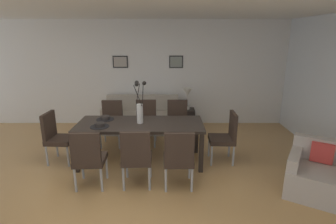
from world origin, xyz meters
TOP-DOWN VIEW (x-y plane):
  - ground_plane at (0.00, 0.00)m, footprint 9.00×9.00m
  - back_wall_panel at (0.00, 3.25)m, footprint 9.00×0.10m
  - ceiling_panel at (0.00, 0.40)m, footprint 9.00×7.20m
  - dining_table at (0.17, 0.98)m, footprint 2.20×0.89m
  - dining_chair_near_left at (-0.50, 0.12)m, footprint 0.45×0.45m
  - dining_chair_near_right at (-0.51, 1.81)m, footprint 0.44×0.44m
  - dining_chair_far_left at (0.19, 0.15)m, footprint 0.45×0.45m
  - dining_chair_far_right at (0.20, 1.86)m, footprint 0.44×0.44m
  - dining_chair_mid_left at (0.82, 0.12)m, footprint 0.45×0.45m
  - dining_chair_mid_right at (0.86, 1.86)m, footprint 0.44×0.44m
  - dining_chair_head_west at (-1.34, 0.99)m, footprint 0.47×0.47m
  - dining_chair_head_east at (1.70, 1.00)m, footprint 0.45×0.45m
  - centerpiece_vase at (0.17, 0.98)m, footprint 0.21×0.23m
  - placemat_near_left at (-0.49, 0.78)m, footprint 0.32×0.32m
  - bowl_near_left at (-0.49, 0.78)m, footprint 0.17×0.17m
  - placemat_near_right at (-0.49, 1.18)m, footprint 0.32×0.32m
  - bowl_near_right at (-0.49, 1.18)m, footprint 0.17×0.17m
  - sofa at (0.02, 2.70)m, footprint 1.77×0.84m
  - side_table at (1.12, 2.69)m, footprint 0.36×0.36m
  - table_lamp at (1.12, 2.69)m, footprint 0.22×0.22m
  - armchair at (2.83, -0.01)m, footprint 1.10×1.10m
  - framed_picture_left at (-0.52, 3.18)m, footprint 0.37×0.03m
  - framed_picture_center at (0.86, 3.18)m, footprint 0.34×0.03m

SIDE VIEW (x-z plane):
  - ground_plane at x=0.00m, z-range 0.00..0.00m
  - side_table at x=1.12m, z-range 0.00..0.52m
  - sofa at x=0.02m, z-range -0.12..0.68m
  - armchair at x=2.83m, z-range -0.09..0.66m
  - dining_chair_near_left at x=-0.50m, z-range 0.05..0.97m
  - dining_chair_near_right at x=-0.51m, z-range 0.05..0.97m
  - dining_chair_far_left at x=0.19m, z-range 0.05..0.97m
  - dining_chair_far_right at x=0.20m, z-range 0.05..0.97m
  - dining_chair_mid_left at x=0.82m, z-range 0.05..0.97m
  - dining_chair_mid_right at x=0.86m, z-range 0.05..0.97m
  - dining_chair_head_west at x=-1.34m, z-range 0.05..0.97m
  - dining_chair_head_east at x=1.70m, z-range 0.05..0.97m
  - dining_table at x=0.17m, z-range 0.30..1.04m
  - placemat_near_left at x=-0.49m, z-range 0.74..0.75m
  - placemat_near_right at x=-0.49m, z-range 0.74..0.75m
  - bowl_near_left at x=-0.49m, z-range 0.75..0.81m
  - bowl_near_right at x=-0.49m, z-range 0.75..0.81m
  - table_lamp at x=1.12m, z-range 0.64..1.15m
  - centerpiece_vase at x=0.17m, z-range 0.66..1.39m
  - back_wall_panel at x=0.00m, z-range 0.00..2.60m
  - framed_picture_center at x=0.86m, z-range 1.45..1.75m
  - framed_picture_left at x=-0.52m, z-range 1.45..1.74m
  - ceiling_panel at x=0.00m, z-range 2.60..2.68m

